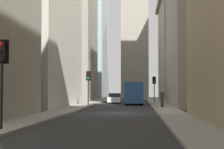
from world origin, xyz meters
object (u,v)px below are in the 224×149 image
delivery_truck (134,93)px  traffic_light_midblock (154,83)px  discarded_bottle (157,107)px  sedan_white (115,99)px  pedestrian (162,97)px  traffic_light_far_junction (88,80)px  traffic_light_foreground (2,63)px

delivery_truck → traffic_light_midblock: size_ratio=1.73×
delivery_truck → discarded_bottle: size_ratio=23.93×
sedan_white → discarded_bottle: 17.78m
traffic_light_midblock → pedestrian: 16.99m
sedan_white → traffic_light_far_junction: 10.37m
traffic_light_foreground → sedan_white: bearing=-4.4°
traffic_light_foreground → delivery_truck: bearing=-10.1°
sedan_white → discarded_bottle: sedan_white is taller
traffic_light_far_junction → traffic_light_foreground: bearing=179.4°
sedan_white → traffic_light_far_junction: bearing=166.0°
delivery_truck → pedestrian: bearing=-162.1°
sedan_white → traffic_light_far_junction: (-9.80, 2.44, 2.36)m
pedestrian → discarded_bottle: size_ratio=6.55×
sedan_white → delivery_truck: bearing=-149.6°
traffic_light_midblock → pedestrian: bearing=-179.8°
traffic_light_foreground → pedestrian: size_ratio=2.26×
delivery_truck → traffic_light_foreground: size_ratio=1.61×
pedestrian → delivery_truck: bearing=17.9°
traffic_light_foreground → discarded_bottle: 20.51m
delivery_truck → traffic_light_foreground: bearing=169.9°
pedestrian → traffic_light_far_junction: bearing=63.3°
delivery_truck → sedan_white: size_ratio=1.50×
delivery_truck → sedan_white: 5.60m
traffic_light_foreground → traffic_light_midblock: 39.67m
traffic_light_foreground → discarded_bottle: bearing=-22.6°
traffic_light_foreground → traffic_light_midblock: traffic_light_foreground is taller
traffic_light_midblock → discarded_bottle: 20.18m
delivery_truck → traffic_light_far_junction: bearing=133.8°
delivery_truck → traffic_light_far_junction: traffic_light_far_junction is taller
traffic_light_foreground → discarded_bottle: traffic_light_foreground is taller
traffic_light_foreground → pedestrian: traffic_light_foreground is taller
traffic_light_foreground → traffic_light_midblock: bearing=-12.3°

